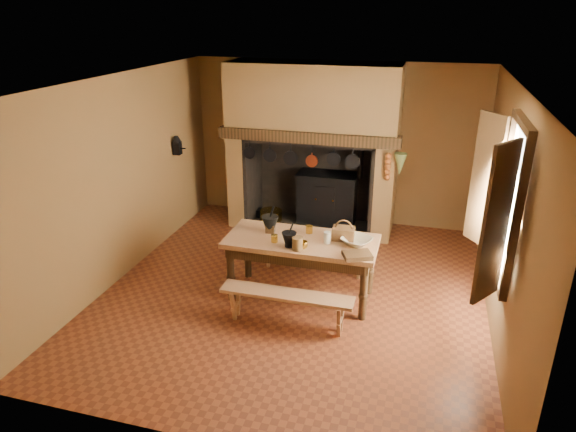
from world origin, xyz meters
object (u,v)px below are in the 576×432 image
(iron_range, at_px, (328,198))
(coffee_grinder, at_px, (270,227))
(mixing_bowl, at_px, (357,241))
(bench_front, at_px, (287,301))
(work_table, at_px, (301,248))
(wicker_basket, at_px, (343,233))

(iron_range, xyz_separation_m, coffee_grinder, (-0.29, -2.45, 0.43))
(mixing_bowl, bearing_deg, bench_front, -133.54)
(bench_front, bearing_deg, mixing_bowl, 46.46)
(coffee_grinder, xyz_separation_m, mixing_bowl, (1.16, -0.07, -0.02))
(work_table, relative_size, coffee_grinder, 10.95)
(iron_range, height_order, bench_front, iron_range)
(work_table, relative_size, mixing_bowl, 5.32)
(iron_range, bearing_deg, coffee_grinder, -96.85)
(iron_range, bearing_deg, bench_front, -87.26)
(bench_front, bearing_deg, iron_range, 92.74)
(work_table, xyz_separation_m, mixing_bowl, (0.71, 0.03, 0.18))
(mixing_bowl, bearing_deg, coffee_grinder, 176.50)
(coffee_grinder, relative_size, wicker_basket, 0.61)
(coffee_grinder, bearing_deg, work_table, -19.76)
(bench_front, relative_size, wicker_basket, 5.51)
(work_table, bearing_deg, bench_front, -90.00)
(mixing_bowl, bearing_deg, work_table, -177.65)
(iron_range, height_order, work_table, iron_range)
(iron_range, xyz_separation_m, wicker_basket, (0.67, -2.41, 0.45))
(work_table, bearing_deg, coffee_grinder, 167.52)
(coffee_grinder, bearing_deg, wicker_basket, -4.86)
(iron_range, distance_m, work_table, 2.56)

